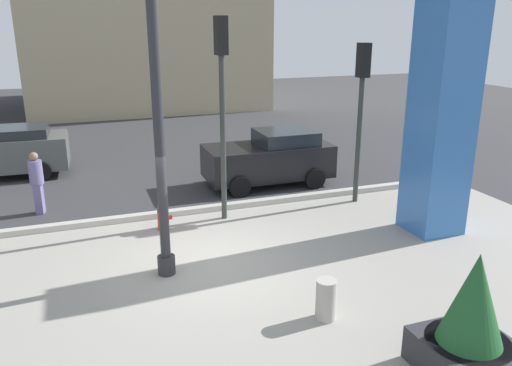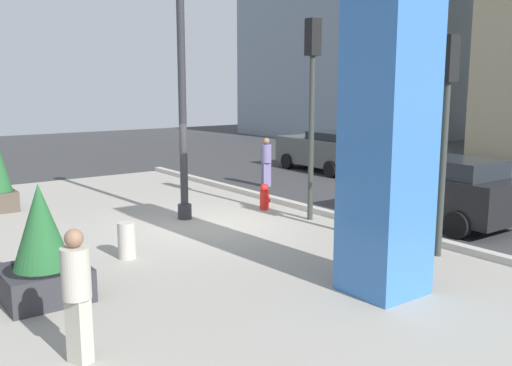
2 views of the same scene
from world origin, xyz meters
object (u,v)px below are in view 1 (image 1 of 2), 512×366
object	(u,v)px
lamp_post	(159,127)
fire_hydrant	(163,216)
art_pillar_blue	(442,110)
potted_plant_near_left	(471,325)
traffic_light_corner	(222,88)
car_far_lane	(270,158)
pedestrian_by_curb	(37,180)
traffic_light_far_side	(361,98)
concrete_bollard	(326,300)

from	to	relation	value
lamp_post	fire_hydrant	world-z (taller)	lamp_post
art_pillar_blue	lamp_post	bearing A→B (deg)	-178.94
potted_plant_near_left	traffic_light_corner	size ratio (longest dim) A/B	0.38
car_far_lane	fire_hydrant	bearing A→B (deg)	-145.93
car_far_lane	pedestrian_by_curb	world-z (taller)	car_far_lane
lamp_post	pedestrian_by_curb	xyz separation A→B (m)	(-2.56, 4.65, -2.11)
potted_plant_near_left	traffic_light_corner	bearing A→B (deg)	102.16
art_pillar_blue	pedestrian_by_curb	world-z (taller)	art_pillar_blue
traffic_light_far_side	pedestrian_by_curb	distance (m)	8.97
traffic_light_far_side	car_far_lane	xyz separation A→B (m)	(-1.70, 2.38, -2.13)
traffic_light_corner	pedestrian_by_curb	distance (m)	5.58
lamp_post	pedestrian_by_curb	bearing A→B (deg)	118.86
potted_plant_near_left	lamp_post	bearing A→B (deg)	127.70
art_pillar_blue	traffic_light_far_side	distance (m)	2.57
concrete_bollard	traffic_light_corner	size ratio (longest dim) A/B	0.15
art_pillar_blue	pedestrian_by_curb	size ratio (longest dim) A/B	3.53
art_pillar_blue	potted_plant_near_left	xyz separation A→B (m)	(-3.04, -4.72, -2.19)
lamp_post	traffic_light_far_side	world-z (taller)	lamp_post
art_pillar_blue	fire_hydrant	bearing A→B (deg)	160.27
car_far_lane	art_pillar_blue	bearing A→B (deg)	-64.06
art_pillar_blue	potted_plant_near_left	bearing A→B (deg)	-122.75
art_pillar_blue	traffic_light_corner	world-z (taller)	art_pillar_blue
lamp_post	art_pillar_blue	world-z (taller)	lamp_post
potted_plant_near_left	fire_hydrant	xyz separation A→B (m)	(-3.20, 6.96, -0.44)
lamp_post	car_far_lane	xyz separation A→B (m)	(4.23, 4.98, -2.21)
lamp_post	fire_hydrant	xyz separation A→B (m)	(0.35, 2.36, -2.69)
art_pillar_blue	concrete_bollard	distance (m)	5.73
lamp_post	traffic_light_corner	xyz separation A→B (m)	(2.00, 2.60, 0.34)
potted_plant_near_left	traffic_light_corner	world-z (taller)	traffic_light_corner
lamp_post	art_pillar_blue	xyz separation A→B (m)	(6.59, 0.12, -0.06)
art_pillar_blue	potted_plant_near_left	distance (m)	6.02
traffic_light_far_side	traffic_light_corner	bearing A→B (deg)	-180.00
potted_plant_near_left	fire_hydrant	distance (m)	7.67
concrete_bollard	pedestrian_by_curb	xyz separation A→B (m)	(-4.86, 7.26, 0.57)
car_far_lane	pedestrian_by_curb	xyz separation A→B (m)	(-6.79, -0.33, 0.09)
art_pillar_blue	fire_hydrant	distance (m)	7.13
concrete_bollard	car_far_lane	bearing A→B (deg)	75.68
concrete_bollard	fire_hydrant	bearing A→B (deg)	111.31
fire_hydrant	traffic_light_far_side	size ratio (longest dim) A/B	0.17
traffic_light_corner	concrete_bollard	bearing A→B (deg)	-86.85
traffic_light_corner	car_far_lane	xyz separation A→B (m)	(2.22, 2.38, -2.55)
concrete_bollard	car_far_lane	distance (m)	7.85
traffic_light_far_side	pedestrian_by_curb	bearing A→B (deg)	166.41
potted_plant_near_left	car_far_lane	world-z (taller)	potted_plant_near_left
lamp_post	pedestrian_by_curb	distance (m)	5.72
lamp_post	car_far_lane	bearing A→B (deg)	49.68
fire_hydrant	lamp_post	bearing A→B (deg)	-98.48
potted_plant_near_left	fire_hydrant	world-z (taller)	potted_plant_near_left
traffic_light_far_side	art_pillar_blue	bearing A→B (deg)	-74.91
concrete_bollard	traffic_light_corner	xyz separation A→B (m)	(-0.29, 5.21, 3.03)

